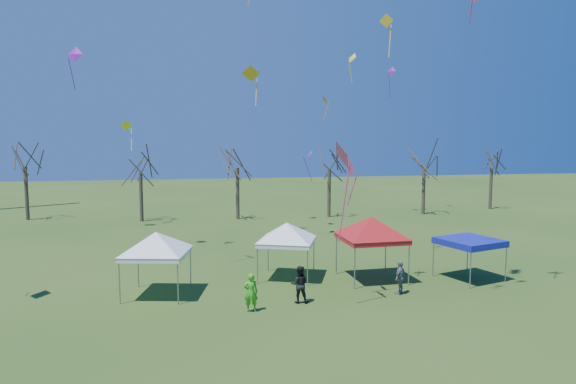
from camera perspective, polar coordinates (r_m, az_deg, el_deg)
name	(u,v)px	position (r m, az deg, el deg)	size (l,w,h in m)	color
ground	(341,303)	(23.53, 5.86, -12.14)	(140.00, 140.00, 0.00)	#2A4B18
tree_0	(24,147)	(50.86, -27.28, 4.47)	(3.83, 3.83, 8.44)	#3D2D21
tree_1	(140,155)	(46.27, -16.14, 3.95)	(3.42, 3.42, 7.54)	#3D2D21
tree_2	(237,149)	(45.96, -5.67, 4.77)	(3.71, 3.71, 8.18)	#3D2D21
tree_3	(329,151)	(47.14, 4.62, 4.56)	(3.59, 3.59, 7.91)	#3D2D21
tree_4	(425,151)	(50.38, 14.95, 4.45)	(3.58, 3.58, 7.89)	#3D2D21
tree_5	(492,153)	(56.26, 21.74, 4.04)	(3.39, 3.39, 7.46)	#3D2D21
tent_white_west	(156,236)	(24.55, -14.48, -4.78)	(3.85, 3.85, 3.47)	gray
tent_white_mid	(287,226)	(26.68, -0.15, -3.84)	(3.61, 3.61, 3.40)	gray
tent_red	(372,221)	(26.71, 9.30, -3.20)	(4.31, 4.31, 3.80)	gray
tent_blue	(470,242)	(28.23, 19.53, -5.27)	(3.38, 3.38, 2.12)	gray
person_green	(251,292)	(22.13, -4.14, -11.07)	(0.60, 0.39, 1.65)	green
person_dark	(300,284)	(23.18, 1.30, -10.23)	(0.81, 0.63, 1.67)	black
person_grey	(400,277)	(24.99, 12.35, -9.26)	(0.93, 0.39, 1.58)	slate
kite_19	(325,100)	(41.09, 4.16, 10.12)	(0.56, 0.80, 2.02)	orange
kite_18	(352,58)	(32.73, 7.12, 14.51)	(0.66, 0.82, 1.84)	yellow
kite_11	(251,73)	(38.41, -4.13, 13.00)	(1.56, 1.21, 2.97)	gold
kite_2	(75,55)	(42.58, -22.61, 13.91)	(1.35, 0.91, 3.23)	purple
kite_1	(351,168)	(23.14, 7.03, 2.62)	(0.49, 0.93, 2.14)	#DC3165
kite_17	(387,22)	(31.72, 10.90, 18.05)	(0.78, 0.65, 2.54)	yellow
kite_12	(391,72)	(49.88, 11.41, 12.94)	(0.82, 0.93, 2.91)	purple
kite_5	(343,155)	(21.86, 6.14, 4.05)	(0.75, 1.37, 4.34)	#D62F6A
kite_13	(127,126)	(43.73, -17.49, 7.03)	(1.01, 0.73, 2.53)	#EFFD1A
kite_22	(309,155)	(41.62, 2.38, 4.09)	(0.82, 0.86, 2.57)	#6E19B3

